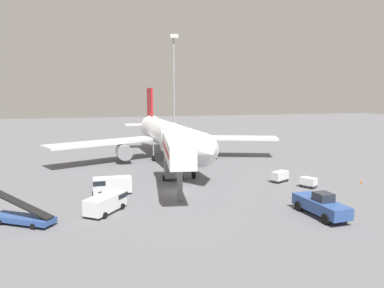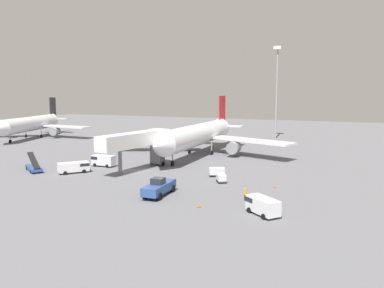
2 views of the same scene
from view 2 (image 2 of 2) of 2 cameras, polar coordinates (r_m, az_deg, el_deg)
ground_plane at (r=73.81m, az=-8.41°, el=-3.97°), size 300.00×300.00×0.00m
airplane_at_gate at (r=91.13m, az=1.12°, el=1.41°), size 45.78×47.11×14.01m
jet_bridge at (r=73.59m, az=-7.96°, el=0.41°), size 5.52×18.20×7.43m
pushback_tug at (r=55.57m, az=-4.97°, el=-6.47°), size 3.11×7.37×2.67m
belt_loader_truck at (r=78.67m, az=-22.64°, el=-3.19°), size 6.76×5.28×3.22m
service_van_rear_left at (r=74.09m, az=-17.24°, el=-3.28°), size 4.92×5.64×1.98m
service_van_near_right at (r=79.09m, az=-13.22°, el=-2.36°), size 4.90×2.10×2.26m
service_van_mid_left at (r=47.69m, az=10.48°, el=-8.98°), size 4.83×4.38×2.11m
baggage_cart_mid_center at (r=67.88m, az=3.75°, el=-4.17°), size 3.03×2.42×1.59m
baggage_cart_far_left at (r=63.47m, az=4.40°, el=-5.09°), size 2.24×2.48×1.40m
ground_crew_worker_foreground at (r=53.30m, az=7.98°, el=-7.42°), size 0.49×0.49×1.82m
safety_cone_alpha at (r=49.98m, az=1.04°, el=-9.12°), size 0.44×0.44×0.67m
safety_cone_bravo at (r=61.50m, az=12.32°, el=-6.16°), size 0.34×0.34×0.52m
airplane_background at (r=136.27m, az=-22.84°, el=2.81°), size 38.06×40.24×13.19m
apron_light_mast at (r=126.46m, az=12.64°, el=9.85°), size 2.40×2.40×29.48m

